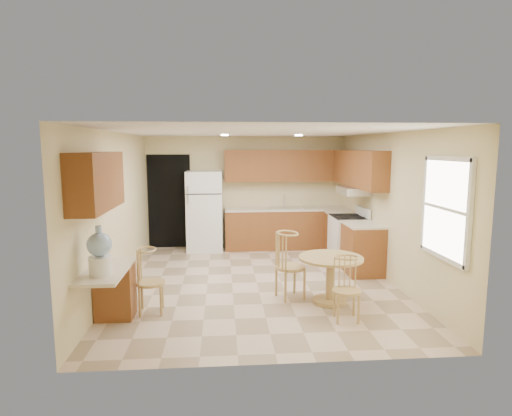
{
  "coord_description": "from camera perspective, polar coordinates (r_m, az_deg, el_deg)",
  "views": [
    {
      "loc": [
        -0.57,
        -6.93,
        2.26
      ],
      "look_at": [
        0.01,
        0.3,
        1.23
      ],
      "focal_mm": 30.0,
      "sensor_mm": 36.0,
      "label": 1
    }
  ],
  "objects": [
    {
      "name": "water_crock",
      "position": [
        5.34,
        -20.12,
        -5.64
      ],
      "size": [
        0.28,
        0.28,
        0.59
      ],
      "color": "white",
      "rests_on": "desk_top"
    },
    {
      "name": "base_cab_right_b",
      "position": [
        7.97,
        14.02,
        -5.38
      ],
      "size": [
        0.6,
        0.8,
        0.87
      ],
      "primitive_type": "cube",
      "color": "brown",
      "rests_on": "floor"
    },
    {
      "name": "ceiling",
      "position": [
        6.96,
        0.08,
        10.09
      ],
      "size": [
        4.5,
        5.5,
        0.02
      ],
      "primitive_type": "cube",
      "color": "white",
      "rests_on": "wall_back"
    },
    {
      "name": "desk_top",
      "position": [
        5.63,
        -19.34,
        -7.91
      ],
      "size": [
        0.5,
        1.2,
        0.04
      ],
      "primitive_type": "cube",
      "color": "beige",
      "rests_on": "desk_pedestal"
    },
    {
      "name": "upper_cab_back",
      "position": [
        9.64,
        4.04,
        5.65
      ],
      "size": [
        2.75,
        0.33,
        0.7
      ],
      "primitive_type": "cube",
      "color": "brown",
      "rests_on": "wall_back"
    },
    {
      "name": "range_hood",
      "position": [
        8.55,
        12.91,
        2.27
      ],
      "size": [
        0.5,
        0.76,
        0.14
      ],
      "primitive_type": "cube",
      "color": "silver",
      "rests_on": "upper_cab_right"
    },
    {
      "name": "doorway",
      "position": [
        9.82,
        -11.48,
        0.86
      ],
      "size": [
        0.9,
        0.02,
        2.1
      ],
      "primitive_type": "cube",
      "color": "black",
      "rests_on": "floor"
    },
    {
      "name": "chair_table_a",
      "position": [
        6.36,
        4.74,
        -6.95
      ],
      "size": [
        0.44,
        0.57,
        1.0
      ],
      "rotation": [
        0.0,
        0.0,
        -1.26
      ],
      "color": "tan",
      "rests_on": "floor"
    },
    {
      "name": "base_cab_back",
      "position": [
        9.67,
        4.07,
        -2.79
      ],
      "size": [
        2.75,
        0.6,
        0.87
      ],
      "primitive_type": "cube",
      "color": "brown",
      "rests_on": "floor"
    },
    {
      "name": "stove",
      "position": [
        8.67,
        12.24,
        -3.99
      ],
      "size": [
        0.65,
        0.76,
        1.09
      ],
      "color": "white",
      "rests_on": "floor"
    },
    {
      "name": "base_cab_right_a",
      "position": [
        9.32,
        11.18,
        -3.34
      ],
      "size": [
        0.6,
        0.59,
        0.87
      ],
      "primitive_type": "cube",
      "color": "brown",
      "rests_on": "floor"
    },
    {
      "name": "chair_desk",
      "position": [
        5.99,
        -14.02,
        -8.82
      ],
      "size": [
        0.39,
        0.51,
        0.89
      ],
      "rotation": [
        0.0,
        0.0,
        -1.51
      ],
      "color": "tan",
      "rests_on": "floor"
    },
    {
      "name": "chair_table_b",
      "position": [
        5.7,
        12.26,
        -9.95
      ],
      "size": [
        0.37,
        0.37,
        0.84
      ],
      "rotation": [
        0.0,
        0.0,
        3.07
      ],
      "color": "tan",
      "rests_on": "floor"
    },
    {
      "name": "wall_back",
      "position": [
        9.75,
        -1.24,
        2.16
      ],
      "size": [
        4.5,
        0.02,
        2.5
      ],
      "primitive_type": "cube",
      "color": "beige",
      "rests_on": "floor"
    },
    {
      "name": "floor",
      "position": [
        7.31,
        0.08,
        -9.89
      ],
      "size": [
        5.5,
        5.5,
        0.0
      ],
      "primitive_type": "plane",
      "color": "#CDB095",
      "rests_on": "ground"
    },
    {
      "name": "counter_right_b",
      "position": [
        7.87,
        14.14,
        -2.16
      ],
      "size": [
        0.63,
        0.8,
        0.04
      ],
      "primitive_type": "cube",
      "color": "beige",
      "rests_on": "base_cab_right_b"
    },
    {
      "name": "wall_left",
      "position": [
        7.21,
        -18.05,
        -0.35
      ],
      "size": [
        0.02,
        5.5,
        2.5
      ],
      "primitive_type": "cube",
      "color": "beige",
      "rests_on": "floor"
    },
    {
      "name": "wall_right",
      "position": [
        7.55,
        17.35,
        0.05
      ],
      "size": [
        0.02,
        5.5,
        2.5
      ],
      "primitive_type": "cube",
      "color": "beige",
      "rests_on": "floor"
    },
    {
      "name": "upper_cab_right",
      "position": [
        8.57,
        13.48,
        5.15
      ],
      "size": [
        0.33,
        2.42,
        0.7
      ],
      "primitive_type": "cube",
      "color": "brown",
      "rests_on": "wall_right"
    },
    {
      "name": "window",
      "position": [
        5.85,
        23.99,
        -0.05
      ],
      "size": [
        0.06,
        1.12,
        1.3
      ],
      "color": "white",
      "rests_on": "wall_right"
    },
    {
      "name": "can_light_a",
      "position": [
        8.14,
        -4.18,
        9.67
      ],
      "size": [
        0.14,
        0.14,
        0.02
      ],
      "primitive_type": "cylinder",
      "color": "white",
      "rests_on": "ceiling"
    },
    {
      "name": "counter_right_a",
      "position": [
        9.24,
        11.26,
        -0.57
      ],
      "size": [
        0.63,
        0.59,
        0.04
      ],
      "primitive_type": "cube",
      "color": "beige",
      "rests_on": "base_cab_right_a"
    },
    {
      "name": "can_light_b",
      "position": [
        8.27,
        5.71,
        9.63
      ],
      "size": [
        0.14,
        0.14,
        0.02
      ],
      "primitive_type": "cylinder",
      "color": "white",
      "rests_on": "ceiling"
    },
    {
      "name": "wall_front",
      "position": [
        4.34,
        3.05,
        -5.35
      ],
      "size": [
        4.5,
        0.02,
        2.5
      ],
      "primitive_type": "cube",
      "color": "beige",
      "rests_on": "floor"
    },
    {
      "name": "upper_cab_left",
      "position": [
        5.56,
        -20.46,
        3.38
      ],
      "size": [
        0.33,
        1.4,
        0.7
      ],
      "primitive_type": "cube",
      "color": "brown",
      "rests_on": "wall_left"
    },
    {
      "name": "desk_pedestal",
      "position": [
        6.1,
        -18.26,
        -10.47
      ],
      "size": [
        0.48,
        0.42,
        0.72
      ],
      "primitive_type": "cube",
      "color": "brown",
      "rests_on": "floor"
    },
    {
      "name": "sink",
      "position": [
        9.59,
        3.95,
        0.0
      ],
      "size": [
        0.78,
        0.44,
        0.01
      ],
      "primitive_type": "cube",
      "color": "silver",
      "rests_on": "counter_back"
    },
    {
      "name": "counter_back",
      "position": [
        9.59,
        4.1,
        -0.12
      ],
      "size": [
        2.75,
        0.63,
        0.04
      ],
      "primitive_type": "cube",
      "color": "beige",
      "rests_on": "base_cab_back"
    },
    {
      "name": "refrigerator",
      "position": [
        9.44,
        -6.87,
        -0.39
      ],
      "size": [
        0.77,
        0.75,
        1.75
      ],
      "color": "white",
      "rests_on": "floor"
    },
    {
      "name": "dining_table",
      "position": [
        6.37,
        9.9,
        -8.5
      ],
      "size": [
        0.93,
        0.93,
        0.69
      ],
      "rotation": [
        0.0,
        0.0,
        0.44
      ],
      "color": "tan",
      "rests_on": "floor"
    }
  ]
}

